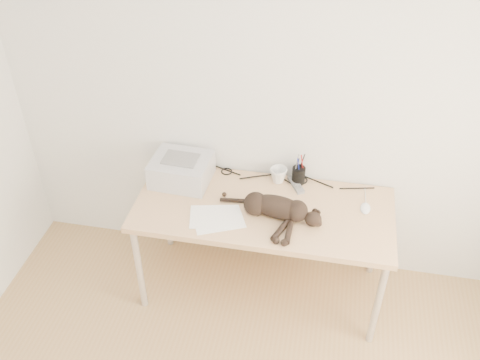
% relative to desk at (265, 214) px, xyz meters
% --- Properties ---
extents(wall_back, '(3.50, 0.00, 3.50)m').
position_rel_desk_xyz_m(wall_back, '(0.00, 0.27, 0.69)').
color(wall_back, silver).
rests_on(wall_back, floor).
extents(desk, '(1.60, 0.70, 0.74)m').
position_rel_desk_xyz_m(desk, '(0.00, 0.00, 0.00)').
color(desk, tan).
rests_on(desk, floor).
extents(printer, '(0.39, 0.33, 0.18)m').
position_rel_desk_xyz_m(printer, '(-0.57, 0.08, 0.22)').
color(printer, '#BAB9BF').
rests_on(printer, desk).
extents(papers, '(0.38, 0.31, 0.01)m').
position_rel_desk_xyz_m(papers, '(-0.26, -0.24, 0.14)').
color(papers, white).
rests_on(papers, desk).
extents(cat, '(0.65, 0.35, 0.15)m').
position_rel_desk_xyz_m(cat, '(0.07, -0.16, 0.20)').
color(cat, black).
rests_on(cat, desk).
extents(mug, '(0.15, 0.15, 0.10)m').
position_rel_desk_xyz_m(mug, '(0.05, 0.19, 0.18)').
color(mug, white).
rests_on(mug, desk).
extents(pen_cup, '(0.09, 0.09, 0.22)m').
position_rel_desk_xyz_m(pen_cup, '(0.18, 0.20, 0.19)').
color(pen_cup, black).
rests_on(pen_cup, desk).
extents(remote_grey, '(0.13, 0.18, 0.02)m').
position_rel_desk_xyz_m(remote_grey, '(0.17, 0.16, 0.14)').
color(remote_grey, slate).
rests_on(remote_grey, desk).
extents(remote_black, '(0.13, 0.17, 0.02)m').
position_rel_desk_xyz_m(remote_black, '(0.00, -0.10, 0.14)').
color(remote_black, black).
rests_on(remote_black, desk).
extents(mouse, '(0.07, 0.11, 0.04)m').
position_rel_desk_xyz_m(mouse, '(0.62, 0.02, 0.15)').
color(mouse, white).
rests_on(mouse, desk).
extents(cable_tangle, '(1.36, 0.09, 0.01)m').
position_rel_desk_xyz_m(cable_tangle, '(0.00, 0.22, 0.14)').
color(cable_tangle, black).
rests_on(cable_tangle, desk).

